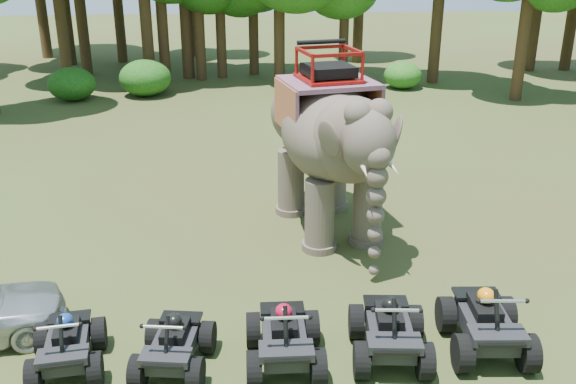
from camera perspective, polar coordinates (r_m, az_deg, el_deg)
name	(u,v)px	position (r m, az deg, el deg)	size (l,w,h in m)	color
ground	(293,301)	(13.16, 0.43, -9.65)	(110.00, 110.00, 0.00)	#47381E
elephant	(328,141)	(15.57, 3.62, 4.57)	(2.39, 5.44, 4.57)	brown
atv_0	(66,338)	(11.61, -19.14, -12.16)	(1.18, 1.61, 1.20)	black
atv_1	(173,338)	(11.17, -10.16, -12.65)	(1.17, 1.61, 1.19)	black
atv_2	(284,331)	(11.08, -0.33, -12.21)	(1.29, 1.78, 1.32)	black
atv_3	(390,323)	(11.39, 9.07, -11.45)	(1.31, 1.79, 1.33)	black
atv_4	(487,315)	(11.93, 17.28, -10.40)	(1.36, 1.87, 1.39)	black
tree_0	(253,6)	(35.06, -3.12, 16.15)	(4.99, 4.99, 7.13)	#195114
tree_1	(344,13)	(34.12, 5.05, 15.56)	(4.66, 4.66, 6.66)	#195114
tree_3	(526,17)	(30.77, 20.38, 14.40)	(5.17, 5.17, 7.38)	#195114
tree_26	(59,4)	(33.87, -19.70, 15.44)	(5.51, 5.51, 7.87)	#195114
tree_35	(220,9)	(34.29, -6.07, 15.87)	(4.92, 4.92, 7.03)	#195114
tree_36	(198,1)	(33.82, -8.02, 16.48)	(5.56, 5.56, 7.94)	#195114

